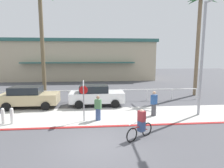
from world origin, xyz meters
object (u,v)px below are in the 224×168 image
car_white_2 (96,95)px  pedestrian_0 (154,105)px  bollard_2 (3,116)px  car_tan_1 (29,97)px  cyclist_red_0 (141,125)px  stop_sign_bike_lane (84,95)px  palm_tree_2 (41,22)px  streetlight_curb (204,52)px  palm_tree_3 (199,24)px  bollard_1 (12,116)px  pedestrian_1 (98,109)px

car_white_2 → pedestrian_0: pedestrian_0 is taller
bollard_2 → pedestrian_0: 9.49m
car_tan_1 → cyclist_red_0: bearing=-40.6°
bollard_2 → stop_sign_bike_lane: bearing=1.7°
car_tan_1 → car_white_2: bearing=2.4°
car_tan_1 → pedestrian_0: bearing=-17.7°
stop_sign_bike_lane → palm_tree_2: size_ratio=0.26×
streetlight_curb → palm_tree_2: size_ratio=0.75×
stop_sign_bike_lane → pedestrian_0: 4.80m
streetlight_curb → palm_tree_3: size_ratio=0.76×
palm_tree_3 → cyclist_red_0: size_ratio=6.47×
cyclist_red_0 → streetlight_curb: bearing=32.6°
stop_sign_bike_lane → pedestrian_0: (4.67, 0.64, -0.88)m
stop_sign_bike_lane → car_white_2: size_ratio=0.58×
stop_sign_bike_lane → bollard_1: stop_sign_bike_lane is taller
car_white_2 → pedestrian_0: (3.86, -3.13, -0.08)m
palm_tree_2 → cyclist_red_0: (7.12, -10.06, -6.45)m
streetlight_curb → stop_sign_bike_lane: bearing=-177.5°
car_tan_1 → pedestrian_1: 6.39m
car_tan_1 → bollard_1: bearing=-86.8°
bollard_1 → streetlight_curb: streetlight_curb is taller
streetlight_curb → pedestrian_0: size_ratio=4.38×
bollard_1 → streetlight_curb: bearing=2.3°
cyclist_red_0 → pedestrian_0: bearing=63.2°
streetlight_curb → car_tan_1: bearing=165.3°
car_white_2 → pedestrian_1: (0.08, -3.71, -0.14)m
cyclist_red_0 → pedestrian_1: size_ratio=0.96×
streetlight_curb → palm_tree_2: (-12.00, 6.93, 2.86)m
streetlight_curb → bollard_1: bearing=-177.7°
palm_tree_2 → streetlight_curb: bearing=-30.0°
car_tan_1 → pedestrian_0: size_ratio=2.57×
bollard_1 → bollard_2: bearing=-179.8°
pedestrian_0 → pedestrian_1: size_ratio=1.08×
stop_sign_bike_lane → palm_tree_3: bearing=32.4°
pedestrian_0 → palm_tree_2: bearing=143.2°
pedestrian_0 → palm_tree_3: bearing=45.0°
pedestrian_1 → bollard_2: bearing=-177.9°
streetlight_curb → palm_tree_3: bearing=64.2°
streetlight_curb → palm_tree_2: palm_tree_2 is taller
stop_sign_bike_lane → car_white_2: stop_sign_bike_lane is taller
stop_sign_bike_lane → cyclist_red_0: 4.17m
car_tan_1 → pedestrian_1: (5.36, -3.49, -0.14)m
pedestrian_1 → car_tan_1: bearing=146.9°
cyclist_red_0 → pedestrian_0: (1.73, 3.43, 0.10)m
stop_sign_bike_lane → cyclist_red_0: size_ratio=1.67×
car_tan_1 → car_white_2: (5.28, 0.22, 0.00)m
palm_tree_3 → cyclist_red_0: 14.26m
bollard_1 → car_tan_1: car_tan_1 is taller
bollard_1 → car_white_2: bearing=37.7°
bollard_1 → pedestrian_0: size_ratio=0.58×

